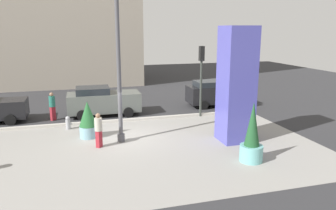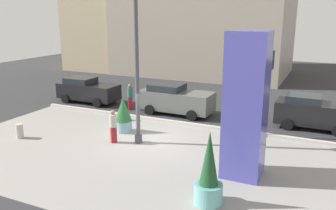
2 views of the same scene
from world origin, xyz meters
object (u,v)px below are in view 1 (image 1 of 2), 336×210
Objects in this scene: art_pillar_blue at (236,85)px; fire_hydrant at (68,123)px; lamp_post at (119,70)px; car_passing_lane at (215,93)px; pedestrian_by_curb at (99,129)px; potted_plant_near_right at (88,120)px; pedestrian_crossing at (52,105)px; traffic_light_far_side at (201,70)px; potted_plant_near_left at (252,138)px; car_far_lane at (103,101)px.

art_pillar_blue reaches higher than fire_hydrant.
lamp_post is 9.75× the size of fire_hydrant.
car_passing_lane is 2.47× the size of pedestrian_by_curb.
potted_plant_near_right reaches higher than car_passing_lane.
pedestrian_crossing is at bearing 124.48° from lamp_post.
potted_plant_near_left is at bearing -94.75° from traffic_light_far_side.
potted_plant_near_right is at bearing -59.66° from fire_hydrant.
traffic_light_far_side is 6.59m from car_far_lane.
lamp_post is 6.07m from car_far_lane.
car_far_lane is at bearing -176.40° from car_passing_lane.
lamp_post is 6.55m from traffic_light_far_side.
potted_plant_near_left is 1.55× the size of pedestrian_by_curb.
potted_plant_near_left is 0.58× the size of traffic_light_far_side.
art_pillar_blue reaches higher than potted_plant_near_right.
traffic_light_far_side is 8.01m from pedestrian_by_curb.
pedestrian_crossing is at bearing 112.97° from pedestrian_by_curb.
car_far_lane is 3.09m from pedestrian_crossing.
traffic_light_far_side is at bearing -129.75° from car_passing_lane.
potted_plant_near_right is (-1.52, 1.08, -2.62)m from lamp_post.
potted_plant_near_right reaches higher than car_far_lane.
car_far_lane reaches higher than car_passing_lane.
potted_plant_near_left is at bearing -38.14° from potted_plant_near_right.
lamp_post reaches higher than pedestrian_crossing.
potted_plant_near_right reaches higher than pedestrian_by_curb.
potted_plant_near_left is 3.42× the size of fire_hydrant.
pedestrian_crossing is (-8.37, 9.00, -0.06)m from potted_plant_near_left.
fire_hydrant is at bearing 131.84° from lamp_post.
car_passing_lane is at bearing 3.60° from car_far_lane.
lamp_post reaches higher than art_pillar_blue.
lamp_post is 1.30× the size of art_pillar_blue.
potted_plant_near_left is at bearing -101.59° from art_pillar_blue.
pedestrian_crossing is (-1.94, 3.95, 0.01)m from potted_plant_near_right.
art_pillar_blue is 1.22× the size of car_far_lane.
traffic_light_far_side is at bearing 31.95° from lamp_post.
potted_plant_near_right is 1.10× the size of pedestrian_crossing.
traffic_light_far_side is (8.08, 0.61, 2.63)m from fire_hydrant.
traffic_light_far_side reaches higher than pedestrian_by_curb.
potted_plant_near_left is 10.30m from car_passing_lane.
pedestrian_by_curb is at bearing -96.76° from car_far_lane.
potted_plant_near_right is 1.65m from pedestrian_by_curb.
potted_plant_near_right is 4.40m from pedestrian_crossing.
pedestrian_crossing is at bearing -175.18° from car_passing_lane.
fire_hydrant is 3.69m from pedestrian_by_curb.
lamp_post is 2.85× the size of potted_plant_near_left.
car_passing_lane is at bearing 36.58° from pedestrian_by_curb.
traffic_light_far_side reaches higher than potted_plant_near_left.
lamp_post reaches higher than fire_hydrant.
fire_hydrant is at bearing -129.43° from car_far_lane.
car_passing_lane is (2.09, 2.51, -2.07)m from traffic_light_far_side.
fire_hydrant is at bearing -175.68° from traffic_light_far_side.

